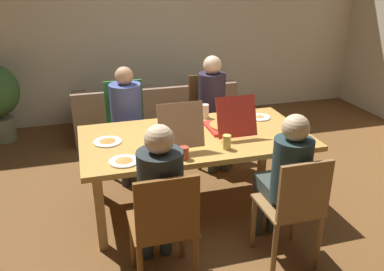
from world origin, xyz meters
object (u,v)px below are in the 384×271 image
pizza_box_0 (176,136)px  plate_0 (259,117)px  chair_2 (165,226)px  drinking_glass_0 (205,111)px  dining_table (195,142)px  person_2 (159,190)px  person_0 (127,114)px  person_1 (213,103)px  drinking_glass_1 (184,153)px  plate_1 (124,161)px  drinking_glass_2 (227,142)px  chair_3 (294,207)px  chair_1 (209,115)px  pizza_box_1 (228,125)px  plate_2 (108,141)px  person_3 (285,174)px  chair_0 (126,122)px

pizza_box_0 → plate_0: bearing=20.0°
chair_2 → drinking_glass_0: chair_2 is taller
dining_table → plate_0: plate_0 is taller
person_2 → person_0: bearing=90.0°
person_1 → drinking_glass_1: size_ratio=12.44×
person_0 → plate_1: person_0 is taller
drinking_glass_2 → drinking_glass_1: bearing=-167.3°
plate_1 → pizza_box_0: bearing=30.5°
chair_2 → person_1: bearing=62.0°
drinking_glass_1 → chair_3: bearing=-40.9°
person_1 → chair_1: bearing=90.0°
pizza_box_1 → plate_1: bearing=-158.1°
person_2 → pizza_box_0: size_ratio=2.59×
person_2 → chair_3: size_ratio=1.31×
person_0 → pizza_box_1: size_ratio=2.48×
person_2 → pizza_box_1: (0.84, 0.90, 0.06)m
plate_0 → person_0: bearing=156.4°
plate_2 → dining_table: bearing=-4.7°
pizza_box_1 → pizza_box_0: bearing=-167.0°
chair_1 → chair_2: bearing=-116.1°
dining_table → person_3: (0.46, -0.85, 0.04)m
person_2 → plate_1: 0.52m
chair_1 → plate_2: size_ratio=4.05×
person_2 → drinking_glass_0: bearing=59.9°
person_2 → pizza_box_0: person_2 is taller
chair_2 → drinking_glass_1: 0.68m
dining_table → chair_0: 1.11m
plate_0 → chair_3: bearing=-103.2°
chair_2 → person_0: bearing=90.0°
chair_1 → person_3: (0.00, -1.83, 0.15)m
drinking_glass_2 → plate_0: bearing=46.8°
chair_2 → pizza_box_1: 1.36m
plate_1 → plate_2: (-0.09, 0.43, -0.00)m
plate_1 → drinking_glass_2: (0.86, 0.02, 0.05)m
chair_3 → plate_2: chair_3 is taller
person_3 → pizza_box_1: bearing=97.4°
pizza_box_0 → drinking_glass_0: 0.66m
chair_2 → drinking_glass_2: (0.68, 0.64, 0.27)m
person_0 → plate_0: (1.26, -0.55, 0.03)m
chair_3 → plate_1: chair_3 is taller
chair_1 → person_2: person_2 is taller
chair_2 → plate_2: bearing=104.4°
person_3 → plate_1: bearing=156.7°
chair_2 → person_2: bearing=90.0°
person_3 → pizza_box_0: (-0.65, 0.78, 0.08)m
pizza_box_0 → drinking_glass_2: pizza_box_0 is taller
chair_0 → chair_3: (0.96, -2.00, -0.04)m
plate_2 → person_3: bearing=-36.7°
person_1 → person_3: size_ratio=1.05×
person_3 → drinking_glass_2: 0.59m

